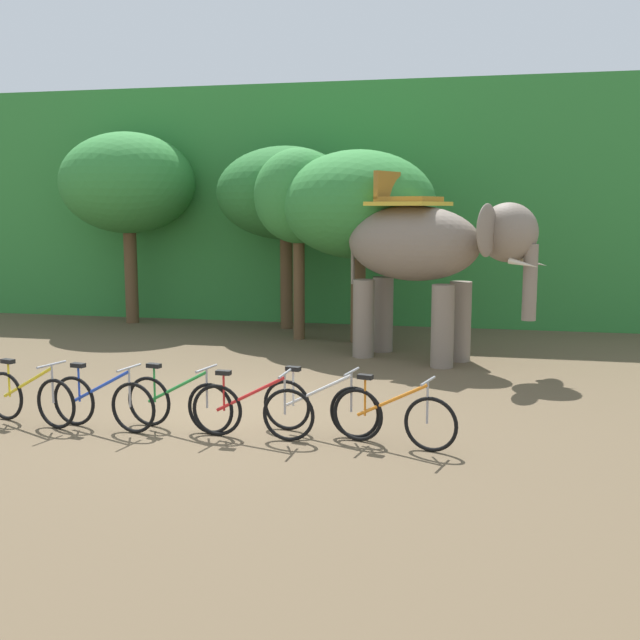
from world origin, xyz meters
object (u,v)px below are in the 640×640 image
bike_blue (103,402)px  bike_green (179,403)px  bike_yellow (30,398)px  tree_center (359,205)px  tree_far_left (128,184)px  bike_white (320,407)px  tree_center_left (299,198)px  bike_red (252,410)px  bike_orange (393,417)px  tree_center_right (286,194)px  elephant (427,251)px

bike_blue → bike_green: size_ratio=1.00×
bike_yellow → tree_center: bearing=66.0°
tree_far_left → bike_white: bearing=-51.6°
tree_center_left → bike_green: bearing=-88.7°
tree_center_left → bike_red: size_ratio=2.58×
tree_far_left → bike_orange: 12.80m
tree_center → bike_green: (-1.24, -7.49, -2.72)m
tree_center_right → bike_blue: (-0.16, -9.34, -3.01)m
bike_blue → bike_red: 2.15m
bike_yellow → tree_center_right: bearing=82.1°
tree_center_right → tree_center_left: 1.67m
bike_blue → bike_green: (1.04, 0.19, 0.00)m
tree_center_left → elephant: 3.84m
bike_red → bike_white: 0.92m
tree_center → bike_blue: tree_center is taller
tree_far_left → elephant: bearing=-23.7°
tree_center → bike_white: 7.80m
bike_white → bike_orange: (1.03, -0.32, 0.00)m
tree_center → bike_white: (0.70, -7.27, -2.72)m
tree_far_left → bike_red: tree_far_left is taller
tree_center_left → bike_white: size_ratio=2.61×
bike_orange → bike_blue: bearing=-178.7°
tree_far_left → bike_yellow: tree_far_left is taller
tree_center_right → bike_blue: 9.81m
tree_center → elephant: size_ratio=1.04×
bike_blue → elephant: bearing=55.8°
bike_green → bike_orange: size_ratio=1.01×
bike_orange → tree_center_left: bearing=112.2°
tree_center_left → tree_far_left: bearing=162.6°
tree_center_left → bike_red: 8.42m
tree_center → bike_yellow: (-3.42, -7.67, -2.72)m
tree_center → bike_red: size_ratio=2.53×
bike_orange → tree_center: bearing=102.9°
bike_green → tree_center_right: bearing=95.5°
bike_white → bike_green: bearing=-173.8°
tree_center_right → elephant: (3.81, -3.50, -1.20)m
tree_far_left → tree_center_left: bearing=-17.4°
bike_orange → bike_white: bearing=163.0°
tree_center → bike_blue: (-2.29, -7.68, -2.72)m
tree_far_left → tree_center: size_ratio=1.16×
elephant → bike_green: size_ratio=2.48×
elephant → bike_white: 5.81m
tree_far_left → bike_white: size_ratio=2.97×
bike_blue → bike_red: size_ratio=0.99×
bike_green → elephant: bearing=62.5°
bike_yellow → bike_green: bearing=4.8°
tree_far_left → bike_orange: tree_far_left is taller
bike_blue → tree_center: bearing=73.4°
tree_center_left → elephant: (3.11, -1.99, -1.08)m
tree_center_left → bike_orange: 8.84m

